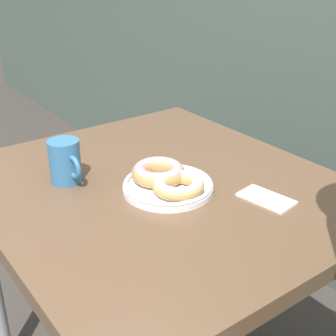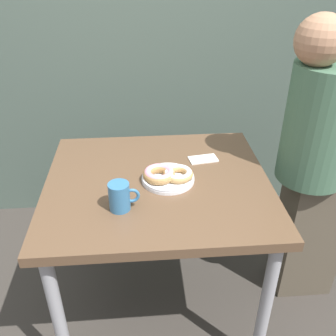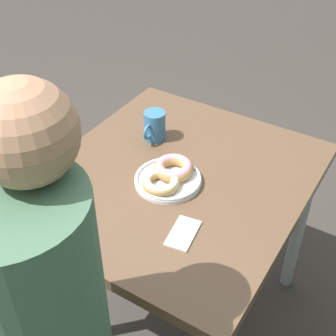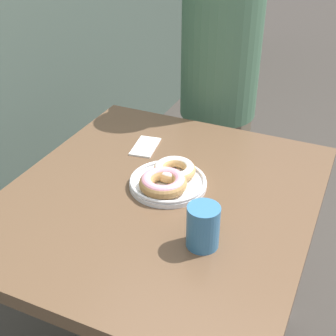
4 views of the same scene
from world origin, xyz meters
TOP-DOWN VIEW (x-y plane):
  - dining_table at (0.00, 0.24)m, footprint 0.92×0.82m
  - donut_plate at (0.04, 0.23)m, footprint 0.24×0.22m
  - coffee_mug at (-0.15, 0.06)m, footprint 0.11×0.08m
  - napkin at (0.22, 0.39)m, footprint 0.14×0.09m

SIDE VIEW (x-z plane):
  - dining_table at x=0.00m, z-range 0.28..1.03m
  - napkin at x=0.22m, z-range 0.75..0.76m
  - donut_plate at x=0.04m, z-range 0.75..0.80m
  - coffee_mug at x=-0.15m, z-range 0.75..0.86m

